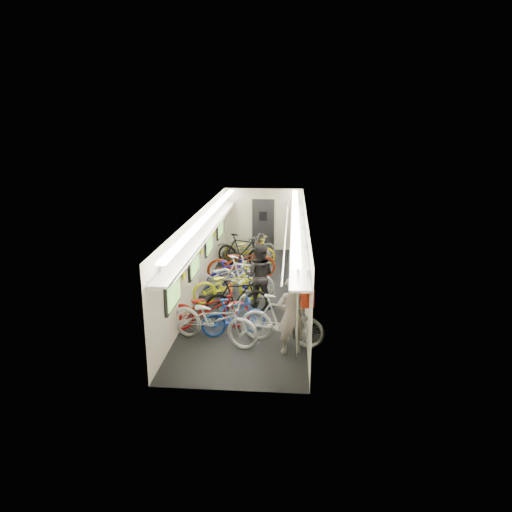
% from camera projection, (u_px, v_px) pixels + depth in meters
% --- Properties ---
extents(train_car_shell, '(10.00, 10.00, 10.00)m').
position_uv_depth(train_car_shell, '(242.00, 233.00, 13.47)').
color(train_car_shell, black).
rests_on(train_car_shell, ground).
extents(bicycle_0, '(2.29, 1.46, 1.14)m').
position_uv_depth(bicycle_0, '(214.00, 319.00, 10.13)').
color(bicycle_0, '#A9A9AE').
rests_on(bicycle_0, ground).
extents(bicycle_1, '(1.60, 0.97, 0.93)m').
position_uv_depth(bicycle_1, '(234.00, 316.00, 10.52)').
color(bicycle_1, '#193F9A').
rests_on(bicycle_1, ground).
extents(bicycle_2, '(2.12, 1.10, 1.06)m').
position_uv_depth(bicycle_2, '(209.00, 308.00, 10.83)').
color(bicycle_2, maroon).
rests_on(bicycle_2, ground).
extents(bicycle_3, '(1.72, 0.97, 1.00)m').
position_uv_depth(bicycle_3, '(237.00, 297.00, 11.59)').
color(bicycle_3, black).
rests_on(bicycle_3, ground).
extents(bicycle_4, '(2.08, 1.32, 1.03)m').
position_uv_depth(bicycle_4, '(228.00, 285.00, 12.48)').
color(bicycle_4, yellow).
rests_on(bicycle_4, ground).
extents(bicycle_5, '(1.99, 1.20, 1.16)m').
position_uv_depth(bicycle_5, '(244.00, 277.00, 12.93)').
color(bicycle_5, silver).
rests_on(bicycle_5, ground).
extents(bicycle_6, '(2.10, 1.26, 1.04)m').
position_uv_depth(bicycle_6, '(226.00, 277.00, 13.09)').
color(bicycle_6, '#AFAFB4').
rests_on(bicycle_6, ground).
extents(bicycle_7, '(1.60, 1.03, 0.93)m').
position_uv_depth(bicycle_7, '(231.00, 275.00, 13.40)').
color(bicycle_7, navy).
rests_on(bicycle_7, ground).
extents(bicycle_8, '(2.32, 1.37, 1.15)m').
position_uv_depth(bicycle_8, '(242.00, 262.00, 14.30)').
color(bicycle_8, maroon).
rests_on(bicycle_8, ground).
extents(bicycle_9, '(2.00, 1.25, 1.17)m').
position_uv_depth(bicycle_9, '(242.00, 251.00, 15.53)').
color(bicycle_9, black).
rests_on(bicycle_9, ground).
extents(bicycle_10, '(1.96, 0.99, 0.98)m').
position_uv_depth(bicycle_10, '(249.00, 250.00, 16.05)').
color(bicycle_10, gold).
rests_on(bicycle_10, ground).
extents(bicycle_11, '(1.98, 0.98, 1.15)m').
position_uv_depth(bicycle_11, '(282.00, 321.00, 10.04)').
color(bicycle_11, '#BBBBBD').
rests_on(bicycle_11, ground).
extents(bicycle_12, '(2.20, 1.24, 1.09)m').
position_uv_depth(bicycle_12, '(242.00, 249.00, 15.96)').
color(bicycle_12, slate).
rests_on(bicycle_12, ground).
extents(bicycle_14, '(1.77, 1.16, 0.88)m').
position_uv_depth(bicycle_14, '(253.00, 248.00, 16.55)').
color(bicycle_14, slate).
rests_on(bicycle_14, ground).
extents(passenger_near, '(0.73, 0.61, 1.72)m').
position_uv_depth(passenger_near, '(291.00, 315.00, 9.60)').
color(passenger_near, gray).
rests_on(passenger_near, ground).
extents(passenger_mid, '(0.92, 0.75, 1.73)m').
position_uv_depth(passenger_mid, '(259.00, 276.00, 12.11)').
color(passenger_mid, black).
rests_on(passenger_mid, ground).
extents(backpack, '(0.29, 0.21, 0.38)m').
position_uv_depth(backpack, '(307.00, 298.00, 9.39)').
color(backpack, '#AA2811').
rests_on(backpack, passenger_near).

